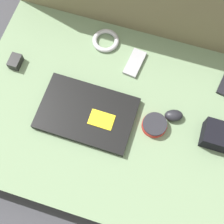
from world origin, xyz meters
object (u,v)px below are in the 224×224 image
laptop (87,113)px  charger_brick (15,62)px  computer_mouse (174,116)px  camera_pouch (217,136)px  speaker_puck (154,125)px  phone_silver (135,63)px

laptop → charger_brick: bearing=161.3°
computer_mouse → camera_pouch: camera_pouch is taller
computer_mouse → speaker_puck: size_ratio=0.84×
speaker_puck → phone_silver: speaker_puck is taller
charger_brick → computer_mouse: bearing=-3.0°
speaker_puck → camera_pouch: camera_pouch is taller
computer_mouse → camera_pouch: bearing=-29.5°
computer_mouse → camera_pouch: (0.16, -0.03, 0.02)m
phone_silver → charger_brick: charger_brick is taller
laptop → camera_pouch: camera_pouch is taller
charger_brick → laptop: bearing=-19.4°
phone_silver → charger_brick: size_ratio=2.10×
laptop → phone_silver: 0.28m
speaker_puck → phone_silver: size_ratio=0.74×
computer_mouse → phone_silver: 0.26m
laptop → phone_silver: size_ratio=2.83×
speaker_puck → camera_pouch: bearing=5.8°
laptop → phone_silver: (0.11, 0.26, -0.01)m
computer_mouse → phone_silver: size_ratio=0.62×
phone_silver → camera_pouch: size_ratio=1.18×
computer_mouse → camera_pouch: 0.17m
laptop → phone_silver: bearing=67.5°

